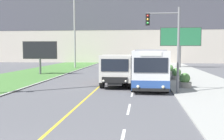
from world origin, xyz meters
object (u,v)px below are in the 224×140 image
Objects in this scene: car_distant at (147,66)px; billboard_small at (40,51)px; planter_round_near at (185,81)px; planter_round_second at (176,75)px; traffic_light_mast at (169,39)px; city_bus at (148,66)px; planter_round_third at (170,70)px; dump_truck at (117,71)px; utility_pole_far at (75,30)px; billboard_large at (180,38)px.

car_distant is 14.50m from billboard_small.
car_distant is 3.86× the size of planter_round_near.
traffic_light_mast is at bearing -101.58° from planter_round_second.
planter_round_near is at bearing -90.54° from planter_round_second.
city_bus is 11.70× the size of planter_round_near.
car_distant reaches higher than planter_round_third.
planter_round_third is at bearing 91.33° from planter_round_second.
traffic_light_mast is at bearing -121.56° from planter_round_near.
planter_round_near is 0.99× the size of planter_round_second.
car_distant is at bearing 93.32° from traffic_light_mast.
billboard_small is 17.99m from planter_round_near.
billboard_small is at bearing 153.31° from city_bus.
planter_round_third is (1.45, 12.82, -3.12)m from traffic_light_mast.
car_distant is at bearing 28.21° from billboard_small.
dump_truck is 1.14× the size of traffic_light_mast.
utility_pole_far is at bearing 132.50° from planter_round_second.
planter_round_third is at bearing -103.60° from billboard_large.
city_bus reaches higher than planter_round_near.
traffic_light_mast is 13.27m from planter_round_third.
traffic_light_mast is (3.72, -2.90, 2.40)m from dump_truck.
city_bus is 21.10m from utility_pole_far.
utility_pole_far reaches higher than car_distant.
utility_pole_far is (-11.28, 4.27, 5.24)m from car_distant.
utility_pole_far is 2.84× the size of billboard_small.
billboard_large is (5.36, 5.97, 4.10)m from car_distant.
city_bus is at bearing -106.04° from billboard_large.
planter_round_second is at bearing 41.87° from dump_truck.
car_distant is 3.83× the size of planter_round_second.
city_bus is at bearing -109.81° from planter_round_third.
dump_truck is 11.21m from planter_round_third.
utility_pole_far is (-8.63, 19.94, 4.63)m from dump_truck.
billboard_small is at bearing -176.10° from planter_round_third.
billboard_small reaches higher than planter_round_second.
billboard_large is (4.28, 24.54, 1.09)m from traffic_light_mast.
dump_truck is 1.60× the size of billboard_small.
planter_round_third reaches higher than planter_round_second.
traffic_light_mast is (1.19, -5.49, 2.18)m from city_bus.
planter_round_near is at bearing -48.04° from city_bus.
dump_truck is (-2.53, -2.59, -0.22)m from city_bus.
traffic_light_mast is 5.21× the size of planter_round_near.
traffic_light_mast is at bearing -40.67° from billboard_small.
dump_truck is 13.45m from billboard_small.
car_distant is 0.37× the size of utility_pole_far.
utility_pole_far is 17.88m from planter_round_third.
billboard_small is (-9.99, 8.88, 1.48)m from dump_truck.
billboard_large reaches higher than planter_round_third.
planter_round_second is 5.18m from planter_round_third.
planter_round_near is (5.24, -0.43, -0.73)m from dump_truck.
planter_round_near is at bearing -55.74° from utility_pole_far.
traffic_light_mast reaches higher than car_distant.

